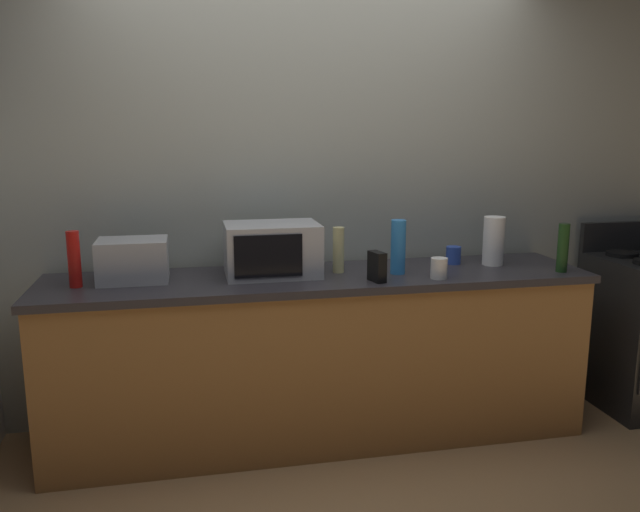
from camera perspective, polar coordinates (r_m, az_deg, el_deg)
ground_plane at (r=3.28m, az=1.50°, el=-18.79°), size 8.00×8.00×0.00m
back_wall at (r=3.64m, az=-1.32°, el=6.66°), size 6.40×0.10×2.70m
counter_run at (r=3.44m, az=0.00°, el=-8.98°), size 2.84×0.64×0.90m
microwave at (r=3.29m, az=-4.32°, el=0.59°), size 0.48×0.35×0.27m
toaster_oven at (r=3.30m, az=-16.40°, el=-0.37°), size 0.34×0.26×0.21m
paper_towel_roll at (r=3.66m, az=15.28°, el=1.31°), size 0.12×0.12×0.27m
cordless_phone at (r=3.17m, az=5.12°, el=-0.96°), size 0.08×0.12×0.15m
bottle_wine at (r=3.60m, az=20.91°, el=0.68°), size 0.06×0.06×0.26m
bottle_spray_cleaner at (r=3.34m, az=7.01°, el=0.81°), size 0.08×0.08×0.28m
bottle_vinegar at (r=3.35m, az=1.66°, el=0.55°), size 0.06×0.06×0.24m
bottle_hot_sauce at (r=3.25m, az=-21.15°, el=-0.28°), size 0.06×0.06×0.27m
mug_white at (r=3.28m, az=10.60°, el=-1.08°), size 0.08×0.08×0.11m
mug_blue at (r=3.65m, az=11.85°, el=0.08°), size 0.08×0.08×0.10m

